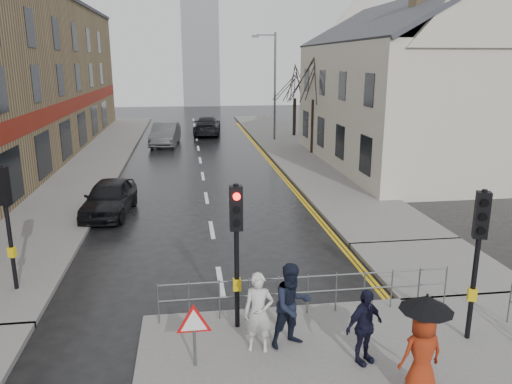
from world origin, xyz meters
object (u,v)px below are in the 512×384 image
object	(u,v)px
pedestrian_b	(292,305)
car_parked	(109,198)
pedestrian_a	(259,313)
pedestrian_d	(364,327)
pedestrian_with_umbrella	(423,341)
car_mid	(165,134)

from	to	relation	value
pedestrian_b	car_parked	xyz separation A→B (m)	(-5.28, 10.72, -0.35)
pedestrian_a	pedestrian_d	world-z (taller)	pedestrian_a
pedestrian_b	pedestrian_with_umbrella	distance (m)	2.78
pedestrian_with_umbrella	pedestrian_d	bearing A→B (deg)	121.02
pedestrian_b	car_parked	world-z (taller)	pedestrian_b
pedestrian_a	pedestrian_with_umbrella	world-z (taller)	pedestrian_with_umbrella
pedestrian_a	pedestrian_d	xyz separation A→B (m)	(2.04, -0.74, -0.07)
pedestrian_b	car_mid	distance (m)	28.14
pedestrian_b	pedestrian_d	distance (m)	1.55
pedestrian_a	car_parked	xyz separation A→B (m)	(-4.55, 10.80, -0.29)
car_mid	car_parked	bearing A→B (deg)	-89.43
pedestrian_with_umbrella	car_parked	xyz separation A→B (m)	(-7.26, 12.66, -0.52)
car_parked	car_mid	distance (m)	17.27
pedestrian_a	pedestrian_with_umbrella	bearing A→B (deg)	-21.95
pedestrian_a	car_parked	world-z (taller)	pedestrian_a
pedestrian_b	car_parked	distance (m)	11.95
pedestrian_d	pedestrian_with_umbrella	bearing A→B (deg)	-83.49
pedestrian_a	car_parked	distance (m)	11.72
pedestrian_with_umbrella	car_mid	size ratio (longest dim) A/B	0.40
car_parked	car_mid	world-z (taller)	car_mid
pedestrian_d	car_parked	world-z (taller)	pedestrian_d
pedestrian_a	pedestrian_b	world-z (taller)	pedestrian_b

